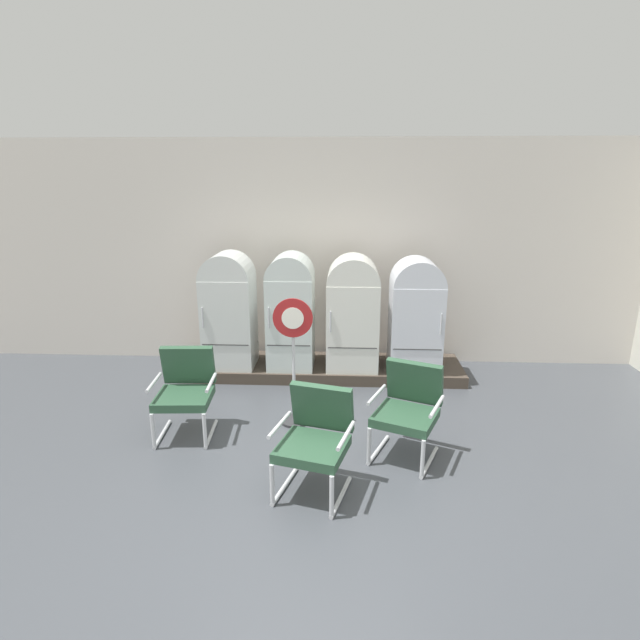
# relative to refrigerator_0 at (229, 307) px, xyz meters

# --- Properties ---
(ground) EXTENTS (12.00, 10.00, 0.05)m
(ground) POSITION_rel_refrigerator_0_xyz_m (1.28, -2.90, -1.03)
(ground) COLOR #41444A
(back_wall) EXTENTS (11.76, 0.12, 3.25)m
(back_wall) POSITION_rel_refrigerator_0_xyz_m (1.28, 0.76, 0.64)
(back_wall) COLOR silver
(back_wall) RESTS_ON ground
(display_plinth) EXTENTS (3.94, 0.95, 0.16)m
(display_plinth) POSITION_rel_refrigerator_0_xyz_m (1.28, 0.13, -0.92)
(display_plinth) COLOR #44392F
(display_plinth) RESTS_ON ground
(refrigerator_0) EXTENTS (0.68, 0.64, 1.59)m
(refrigerator_0) POSITION_rel_refrigerator_0_xyz_m (0.00, 0.00, 0.00)
(refrigerator_0) COLOR silver
(refrigerator_0) RESTS_ON display_plinth
(refrigerator_1) EXTENTS (0.63, 0.68, 1.58)m
(refrigerator_1) POSITION_rel_refrigerator_0_xyz_m (0.85, 0.02, -0.00)
(refrigerator_1) COLOR silver
(refrigerator_1) RESTS_ON display_plinth
(refrigerator_2) EXTENTS (0.70, 0.70, 1.55)m
(refrigerator_2) POSITION_rel_refrigerator_0_xyz_m (1.70, 0.03, -0.02)
(refrigerator_2) COLOR white
(refrigerator_2) RESTS_ON display_plinth
(refrigerator_3) EXTENTS (0.69, 0.68, 1.53)m
(refrigerator_3) POSITION_rel_refrigerator_0_xyz_m (2.55, 0.02, -0.04)
(refrigerator_3) COLOR white
(refrigerator_3) RESTS_ON display_plinth
(armchair_left) EXTENTS (0.67, 0.70, 0.95)m
(armchair_left) POSITION_rel_refrigerator_0_xyz_m (-0.13, -1.66, -0.47)
(armchair_left) COLOR silver
(armchair_left) RESTS_ON ground
(armchair_right) EXTENTS (0.80, 0.84, 0.95)m
(armchair_right) POSITION_rel_refrigerator_0_xyz_m (2.24, -2.00, -0.47)
(armchair_right) COLOR silver
(armchair_right) RESTS_ON ground
(armchair_center) EXTENTS (0.75, 0.80, 0.95)m
(armchair_center) POSITION_rel_refrigerator_0_xyz_m (1.34, -2.64, -0.47)
(armchair_center) COLOR silver
(armchair_center) RESTS_ON ground
(sign_stand) EXTENTS (0.44, 0.32, 1.48)m
(sign_stand) POSITION_rel_refrigerator_0_xyz_m (1.03, -1.40, -0.29)
(sign_stand) COLOR #2D2D30
(sign_stand) RESTS_ON ground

